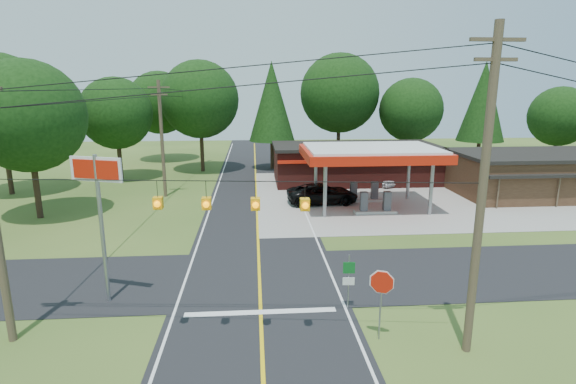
{
  "coord_description": "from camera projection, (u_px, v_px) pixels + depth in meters",
  "views": [
    {
      "loc": [
        -0.19,
        -21.19,
        9.47
      ],
      "look_at": [
        2.0,
        7.0,
        2.8
      ],
      "focal_mm": 28.0,
      "sensor_mm": 36.0,
      "label": 1
    }
  ],
  "objects": [
    {
      "name": "utility_pole_north",
      "position": [
        202.0,
        126.0,
        55.14
      ],
      "size": [
        0.3,
        0.3,
        9.5
      ],
      "color": "#473828",
      "rests_on": "ground"
    },
    {
      "name": "octagonal_stop_sign",
      "position": [
        382.0,
        287.0,
        16.76
      ],
      "size": [
        0.9,
        0.43,
        2.85
      ],
      "color": "gray",
      "rests_on": "ground"
    },
    {
      "name": "treeline_backdrop",
      "position": [
        263.0,
        107.0,
        44.39
      ],
      "size": [
        70.27,
        51.59,
        13.3
      ],
      "color": "#332316",
      "rests_on": "ground"
    },
    {
      "name": "sedan_car",
      "position": [
        379.0,
        179.0,
        43.88
      ],
      "size": [
        5.26,
        5.26,
        1.33
      ],
      "primitive_type": "imported",
      "rotation": [
        0.0,
        0.0,
        0.48
      ],
      "color": "silver",
      "rests_on": "ground"
    },
    {
      "name": "gas_canopy",
      "position": [
        371.0,
        155.0,
        35.07
      ],
      "size": [
        10.6,
        7.4,
        4.88
      ],
      "color": "gray",
      "rests_on": "ground"
    },
    {
      "name": "ground",
      "position": [
        259.0,
        278.0,
        22.75
      ],
      "size": [
        120.0,
        120.0,
        0.0
      ],
      "primitive_type": "plane",
      "color": "#37561E",
      "rests_on": "ground"
    },
    {
      "name": "utility_pole_far_left",
      "position": [
        162.0,
        137.0,
        38.42
      ],
      "size": [
        1.8,
        0.3,
        10.0
      ],
      "color": "#473828",
      "rests_on": "ground"
    },
    {
      "name": "lane_center_yellow",
      "position": [
        259.0,
        277.0,
        22.75
      ],
      "size": [
        0.15,
        110.0,
        0.0
      ],
      "primitive_type": "cube",
      "color": "yellow",
      "rests_on": "main_highway"
    },
    {
      "name": "route_sign_post",
      "position": [
        349.0,
        277.0,
        19.28
      ],
      "size": [
        0.51,
        0.1,
        2.49
      ],
      "color": "gray",
      "rests_on": "ground"
    },
    {
      "name": "utility_pole_near_right",
      "position": [
        482.0,
        193.0,
        15.16
      ],
      "size": [
        1.8,
        0.3,
        11.5
      ],
      "color": "#473828",
      "rests_on": "ground"
    },
    {
      "name": "suv_car",
      "position": [
        322.0,
        194.0,
        37.05
      ],
      "size": [
        6.26,
        6.26,
        1.62
      ],
      "primitive_type": "imported",
      "rotation": [
        0.0,
        0.0,
        1.65
      ],
      "color": "black",
      "rests_on": "ground"
    },
    {
      "name": "overhead_beacons",
      "position": [
        230.0,
        184.0,
        15.43
      ],
      "size": [
        17.04,
        2.04,
        1.03
      ],
      "color": "black",
      "rests_on": "ground"
    },
    {
      "name": "main_highway",
      "position": [
        259.0,
        278.0,
        22.75
      ],
      "size": [
        8.0,
        120.0,
        0.02
      ],
      "primitive_type": "cube",
      "color": "black",
      "rests_on": "ground"
    },
    {
      "name": "cross_road",
      "position": [
        259.0,
        278.0,
        22.75
      ],
      "size": [
        70.0,
        7.0,
        0.02
      ],
      "primitive_type": "cube",
      "color": "black",
      "rests_on": "ground"
    },
    {
      "name": "big_stop_sign",
      "position": [
        98.0,
        195.0,
        19.15
      ],
      "size": [
        2.37,
        0.9,
        6.69
      ],
      "color": "gray",
      "rests_on": "ground"
    },
    {
      "name": "convenience_store",
      "position": [
        355.0,
        163.0,
        45.37
      ],
      "size": [
        16.4,
        7.55,
        3.8
      ],
      "color": "#4E1A16",
      "rests_on": "ground"
    },
    {
      "name": "strip_building",
      "position": [
        571.0,
        173.0,
        39.93
      ],
      "size": [
        20.4,
        8.75,
        3.8
      ],
      "color": "#3D2619",
      "rests_on": "ground"
    }
  ]
}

